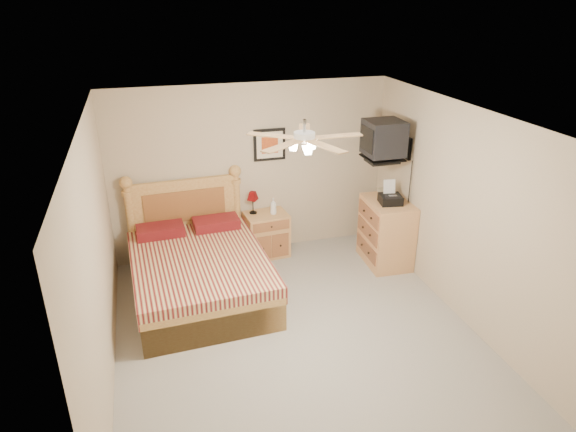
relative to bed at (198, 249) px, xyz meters
name	(u,v)px	position (x,y,z in m)	size (l,w,h in m)	color
floor	(296,334)	(0.94, -1.12, -0.69)	(4.50, 4.50, 0.00)	gray
ceiling	(298,119)	(0.94, -1.12, 1.81)	(4.00, 4.50, 0.04)	white
wall_back	(251,171)	(0.94, 1.13, 0.56)	(4.00, 0.04, 2.50)	tan
wall_front	(396,379)	(0.94, -3.37, 0.56)	(4.00, 0.04, 2.50)	tan
wall_left	(97,262)	(-1.06, -1.12, 0.56)	(0.04, 4.50, 2.50)	tan
wall_right	(463,215)	(2.94, -1.12, 0.56)	(0.04, 4.50, 2.50)	tan
bed	(198,249)	(0.00, 0.00, 0.00)	(1.61, 2.12, 1.37)	#B07236
nightstand	(266,234)	(1.09, 0.88, -0.36)	(0.61, 0.45, 0.66)	tan
table_lamp	(253,202)	(0.92, 0.97, 0.14)	(0.18, 0.18, 0.33)	#630608
lotion_bottle	(273,206)	(1.19, 0.85, 0.09)	(0.09, 0.09, 0.24)	white
framed_picture	(269,145)	(1.21, 1.11, 0.93)	(0.46, 0.04, 0.46)	black
dresser	(386,232)	(2.67, 0.18, -0.21)	(0.56, 0.80, 0.95)	tan
fax_machine	(391,193)	(2.66, 0.11, 0.42)	(0.29, 0.31, 0.31)	black
magazine_lower	(378,192)	(2.66, 0.51, 0.28)	(0.18, 0.24, 0.02)	#A8A089
magazine_upper	(379,191)	(2.68, 0.50, 0.30)	(0.17, 0.23, 0.02)	tan
wall_tv	(394,140)	(2.69, 0.22, 1.12)	(0.56, 0.46, 0.58)	black
ceiling_fan	(304,139)	(0.94, -1.32, 1.67)	(1.14, 1.14, 0.28)	silver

